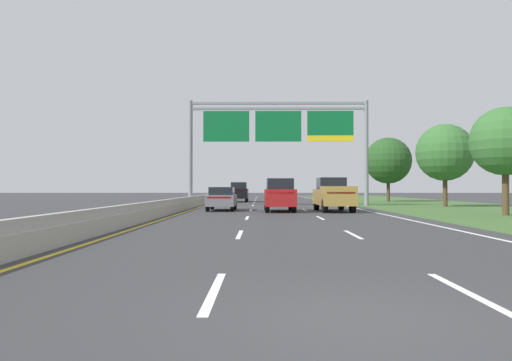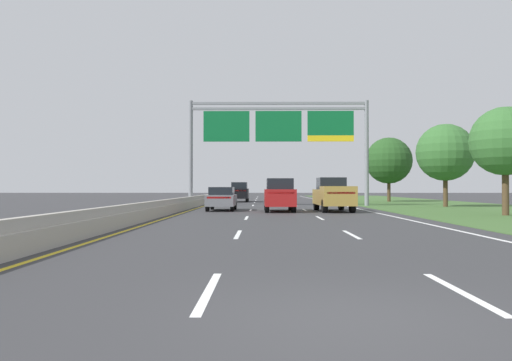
{
  "view_description": "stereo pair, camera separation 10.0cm",
  "coord_description": "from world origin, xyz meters",
  "px_view_note": "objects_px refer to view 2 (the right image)",
  "views": [
    {
      "loc": [
        -1.16,
        -5.92,
        1.53
      ],
      "look_at": [
        -1.5,
        30.22,
        2.05
      ],
      "focal_mm": 35.26,
      "sensor_mm": 36.0,
      "label": 1
    },
    {
      "loc": [
        -1.06,
        -5.91,
        1.53
      ],
      "look_at": [
        -1.5,
        30.22,
        2.05
      ],
      "focal_mm": 35.26,
      "sensor_mm": 36.0,
      "label": 2
    }
  ],
  "objects_px": {
    "pickup_truck_gold": "(333,195)",
    "roadside_tree_near": "(505,141)",
    "roadside_tree_mid": "(445,153)",
    "car_grey_left_lane_sedan": "(222,198)",
    "car_red_centre_lane_suv": "(279,194)",
    "car_navy_centre_lane_sedan": "(274,195)",
    "roadside_tree_far": "(389,161)",
    "overhead_sign_gantry": "(278,131)",
    "car_black_left_lane_suv": "(240,192)"
  },
  "relations": [
    {
      "from": "car_navy_centre_lane_sedan",
      "to": "car_red_centre_lane_suv",
      "type": "relative_size",
      "value": 0.93
    },
    {
      "from": "car_black_left_lane_suv",
      "to": "roadside_tree_far",
      "type": "distance_m",
      "value": 16.67
    },
    {
      "from": "car_navy_centre_lane_sedan",
      "to": "roadside_tree_near",
      "type": "xyz_separation_m",
      "value": [
        12.06,
        -24.45,
        3.25
      ]
    },
    {
      "from": "roadside_tree_mid",
      "to": "roadside_tree_far",
      "type": "distance_m",
      "value": 14.93
    },
    {
      "from": "car_grey_left_lane_sedan",
      "to": "roadside_tree_near",
      "type": "xyz_separation_m",
      "value": [
        16.03,
        -6.11,
        3.25
      ]
    },
    {
      "from": "pickup_truck_gold",
      "to": "roadside_tree_near",
      "type": "relative_size",
      "value": 0.91
    },
    {
      "from": "car_grey_left_lane_sedan",
      "to": "car_red_centre_lane_suv",
      "type": "xyz_separation_m",
      "value": [
        3.82,
        -1.39,
        0.28
      ]
    },
    {
      "from": "car_grey_left_lane_sedan",
      "to": "roadside_tree_near",
      "type": "height_order",
      "value": "roadside_tree_near"
    },
    {
      "from": "overhead_sign_gantry",
      "to": "roadside_tree_mid",
      "type": "bearing_deg",
      "value": -7.23
    },
    {
      "from": "overhead_sign_gantry",
      "to": "car_grey_left_lane_sedan",
      "type": "height_order",
      "value": "overhead_sign_gantry"
    },
    {
      "from": "roadside_tree_mid",
      "to": "pickup_truck_gold",
      "type": "bearing_deg",
      "value": -142.97
    },
    {
      "from": "pickup_truck_gold",
      "to": "car_grey_left_lane_sedan",
      "type": "height_order",
      "value": "pickup_truck_gold"
    },
    {
      "from": "car_red_centre_lane_suv",
      "to": "roadside_tree_mid",
      "type": "distance_m",
      "value": 15.93
    },
    {
      "from": "roadside_tree_near",
      "to": "roadside_tree_mid",
      "type": "xyz_separation_m",
      "value": [
        1.29,
        12.53,
        0.27
      ]
    },
    {
      "from": "roadside_tree_far",
      "to": "car_red_centre_lane_suv",
      "type": "bearing_deg",
      "value": -119.31
    },
    {
      "from": "overhead_sign_gantry",
      "to": "car_black_left_lane_suv",
      "type": "relative_size",
      "value": 3.2
    },
    {
      "from": "car_red_centre_lane_suv",
      "to": "car_grey_left_lane_sedan",
      "type": "bearing_deg",
      "value": 69.48
    },
    {
      "from": "pickup_truck_gold",
      "to": "car_red_centre_lane_suv",
      "type": "distance_m",
      "value": 3.51
    },
    {
      "from": "car_black_left_lane_suv",
      "to": "roadside_tree_mid",
      "type": "relative_size",
      "value": 0.71
    },
    {
      "from": "car_black_left_lane_suv",
      "to": "roadside_tree_far",
      "type": "height_order",
      "value": "roadside_tree_far"
    },
    {
      "from": "car_navy_centre_lane_sedan",
      "to": "car_black_left_lane_suv",
      "type": "xyz_separation_m",
      "value": [
        -3.69,
        2.26,
        0.28
      ]
    },
    {
      "from": "pickup_truck_gold",
      "to": "roadside_tree_near",
      "type": "height_order",
      "value": "roadside_tree_near"
    },
    {
      "from": "car_grey_left_lane_sedan",
      "to": "car_red_centre_lane_suv",
      "type": "height_order",
      "value": "car_red_centre_lane_suv"
    },
    {
      "from": "car_grey_left_lane_sedan",
      "to": "car_black_left_lane_suv",
      "type": "relative_size",
      "value": 0.94
    },
    {
      "from": "overhead_sign_gantry",
      "to": "pickup_truck_gold",
      "type": "xyz_separation_m",
      "value": [
        3.25,
        -9.22,
        -5.2
      ]
    },
    {
      "from": "car_grey_left_lane_sedan",
      "to": "car_red_centre_lane_suv",
      "type": "bearing_deg",
      "value": -109.78
    },
    {
      "from": "roadside_tree_mid",
      "to": "overhead_sign_gantry",
      "type": "bearing_deg",
      "value": 172.77
    },
    {
      "from": "pickup_truck_gold",
      "to": "car_grey_left_lane_sedan",
      "type": "xyz_separation_m",
      "value": [
        -7.32,
        1.12,
        -0.26
      ]
    },
    {
      "from": "pickup_truck_gold",
      "to": "car_black_left_lane_suv",
      "type": "relative_size",
      "value": 1.16
    },
    {
      "from": "car_navy_centre_lane_sedan",
      "to": "car_grey_left_lane_sedan",
      "type": "bearing_deg",
      "value": 167.5
    },
    {
      "from": "car_black_left_lane_suv",
      "to": "roadside_tree_far",
      "type": "bearing_deg",
      "value": -87.58
    },
    {
      "from": "car_navy_centre_lane_sedan",
      "to": "roadside_tree_near",
      "type": "relative_size",
      "value": 0.74
    },
    {
      "from": "pickup_truck_gold",
      "to": "car_black_left_lane_suv",
      "type": "height_order",
      "value": "pickup_truck_gold"
    },
    {
      "from": "overhead_sign_gantry",
      "to": "roadside_tree_near",
      "type": "bearing_deg",
      "value": -49.94
    },
    {
      "from": "car_navy_centre_lane_sedan",
      "to": "roadside_tree_mid",
      "type": "bearing_deg",
      "value": -132.06
    },
    {
      "from": "car_navy_centre_lane_sedan",
      "to": "car_red_centre_lane_suv",
      "type": "height_order",
      "value": "car_red_centre_lane_suv"
    },
    {
      "from": "car_grey_left_lane_sedan",
      "to": "car_red_centre_lane_suv",
      "type": "distance_m",
      "value": 4.08
    },
    {
      "from": "car_red_centre_lane_suv",
      "to": "roadside_tree_far",
      "type": "xyz_separation_m",
      "value": [
        12.76,
        22.72,
        3.4
      ]
    },
    {
      "from": "car_grey_left_lane_sedan",
      "to": "roadside_tree_mid",
      "type": "relative_size",
      "value": 0.67
    },
    {
      "from": "car_navy_centre_lane_sedan",
      "to": "roadside_tree_mid",
      "type": "relative_size",
      "value": 0.67
    },
    {
      "from": "car_grey_left_lane_sedan",
      "to": "roadside_tree_far",
      "type": "bearing_deg",
      "value": -37.61
    },
    {
      "from": "car_black_left_lane_suv",
      "to": "car_red_centre_lane_suv",
      "type": "bearing_deg",
      "value": -170.98
    },
    {
      "from": "car_grey_left_lane_sedan",
      "to": "pickup_truck_gold",
      "type": "bearing_deg",
      "value": -98.43
    },
    {
      "from": "car_red_centre_lane_suv",
      "to": "roadside_tree_far",
      "type": "distance_m",
      "value": 26.28
    },
    {
      "from": "overhead_sign_gantry",
      "to": "car_black_left_lane_suv",
      "type": "height_order",
      "value": "overhead_sign_gantry"
    },
    {
      "from": "roadside_tree_far",
      "to": "car_grey_left_lane_sedan",
      "type": "bearing_deg",
      "value": -127.85
    },
    {
      "from": "car_navy_centre_lane_sedan",
      "to": "roadside_tree_mid",
      "type": "distance_m",
      "value": 18.24
    },
    {
      "from": "car_red_centre_lane_suv",
      "to": "roadside_tree_far",
      "type": "height_order",
      "value": "roadside_tree_far"
    },
    {
      "from": "car_black_left_lane_suv",
      "to": "pickup_truck_gold",
      "type": "bearing_deg",
      "value": -162.17
    },
    {
      "from": "pickup_truck_gold",
      "to": "car_navy_centre_lane_sedan",
      "type": "height_order",
      "value": "pickup_truck_gold"
    }
  ]
}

